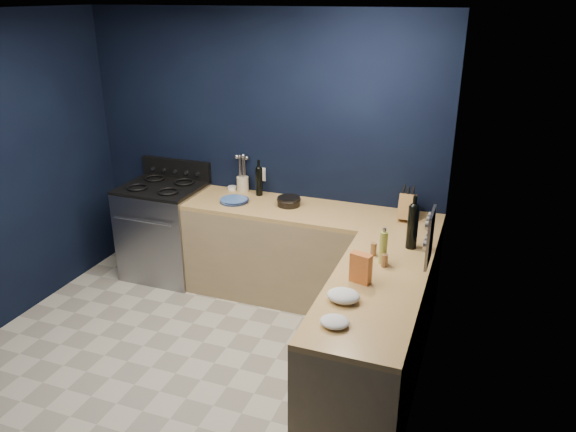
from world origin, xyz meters
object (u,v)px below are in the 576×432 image
at_px(gas_range, 165,232).
at_px(plate_stack, 234,200).
at_px(knife_block, 407,207).
at_px(utensil_crock, 243,184).
at_px(crouton_bag, 361,268).

distance_m(gas_range, plate_stack, 0.92).
relative_size(gas_range, knife_block, 4.23).
bearing_deg(utensil_crock, knife_block, -5.47).
bearing_deg(knife_block, gas_range, -175.23).
relative_size(plate_stack, utensil_crock, 1.76).
bearing_deg(gas_range, utensil_crock, 19.70).
relative_size(utensil_crock, crouton_bag, 0.70).
bearing_deg(utensil_crock, gas_range, -160.30).
distance_m(plate_stack, crouton_bag, 1.82).
bearing_deg(crouton_bag, knife_block, 100.13).
height_order(utensil_crock, knife_block, knife_block).
distance_m(gas_range, utensil_crock, 0.95).
xyz_separation_m(plate_stack, crouton_bag, (1.46, -1.09, 0.09)).
xyz_separation_m(gas_range, knife_block, (2.37, 0.12, 0.55)).
bearing_deg(plate_stack, gas_range, 177.32).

